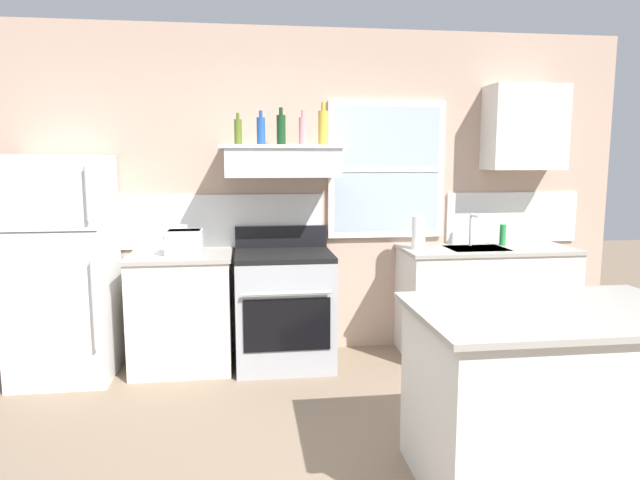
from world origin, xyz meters
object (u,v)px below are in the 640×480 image
(bottle_blue_liqueur, at_px, (261,131))
(bottle_dark_green_wine, at_px, (281,130))
(toaster, at_px, (185,242))
(stove_range, at_px, (284,308))
(bottle_rose_pink, at_px, (303,131))
(kitchen_island, at_px, (552,397))
(paper_towel_roll, at_px, (418,233))
(dish_soap_bottle, at_px, (503,235))
(bottle_olive_oil_square, at_px, (238,132))
(refrigerator, at_px, (63,268))
(bottle_champagne_gold_foil, at_px, (323,127))

(bottle_blue_liqueur, distance_m, bottle_dark_green_wine, 0.18)
(toaster, relative_size, stove_range, 0.27)
(bottle_rose_pink, height_order, kitchen_island, bottle_rose_pink)
(bottle_blue_liqueur, distance_m, paper_towel_roll, 1.50)
(bottle_blue_liqueur, distance_m, dish_soap_bottle, 2.22)
(dish_soap_bottle, bearing_deg, toaster, -177.36)
(bottle_olive_oil_square, height_order, paper_towel_roll, bottle_olive_oil_square)
(refrigerator, relative_size, bottle_dark_green_wine, 5.69)
(stove_range, relative_size, bottle_dark_green_wine, 3.71)
(kitchen_island, bearing_deg, bottle_dark_green_wine, 121.22)
(paper_towel_roll, bearing_deg, dish_soap_bottle, 7.35)
(bottle_blue_liqueur, bearing_deg, paper_towel_roll, -0.78)
(paper_towel_roll, height_order, dish_soap_bottle, paper_towel_roll)
(refrigerator, distance_m, bottle_blue_liqueur, 1.81)
(refrigerator, relative_size, paper_towel_roll, 6.19)
(toaster, height_order, bottle_dark_green_wine, bottle_dark_green_wine)
(bottle_champagne_gold_foil, height_order, kitchen_island, bottle_champagne_gold_foil)
(toaster, xyz_separation_m, bottle_blue_liqueur, (0.60, 0.04, 0.85))
(stove_range, bearing_deg, toaster, 178.83)
(refrigerator, relative_size, kitchen_island, 1.19)
(bottle_dark_green_wine, distance_m, bottle_champagne_gold_foil, 0.33)
(bottle_blue_liqueur, height_order, dish_soap_bottle, bottle_blue_liqueur)
(toaster, bearing_deg, refrigerator, -177.52)
(refrigerator, distance_m, kitchen_island, 3.42)
(refrigerator, xyz_separation_m, kitchen_island, (2.86, -1.84, -0.38))
(bottle_dark_green_wine, xyz_separation_m, bottle_champagne_gold_foil, (0.32, -0.08, 0.02))
(paper_towel_roll, xyz_separation_m, dish_soap_bottle, (0.78, 0.10, -0.04))
(paper_towel_roll, bearing_deg, refrigerator, -178.75)
(toaster, distance_m, bottle_dark_green_wine, 1.15)
(bottle_dark_green_wine, bearing_deg, toaster, -170.71)
(bottle_dark_green_wine, relative_size, paper_towel_roll, 1.09)
(paper_towel_roll, bearing_deg, toaster, -179.33)
(refrigerator, relative_size, bottle_champagne_gold_foil, 5.04)
(bottle_olive_oil_square, xyz_separation_m, bottle_rose_pink, (0.51, -0.02, 0.01))
(bottle_dark_green_wine, distance_m, kitchen_island, 2.73)
(refrigerator, relative_size, toaster, 5.62)
(refrigerator, relative_size, bottle_olive_oil_square, 6.74)
(bottle_olive_oil_square, relative_size, bottle_champagne_gold_foil, 0.75)
(bottle_dark_green_wine, bearing_deg, bottle_rose_pink, -12.87)
(bottle_rose_pink, distance_m, bottle_champagne_gold_foil, 0.16)
(bottle_rose_pink, relative_size, dish_soap_bottle, 1.51)
(toaster, distance_m, stove_range, 0.94)
(bottle_rose_pink, xyz_separation_m, kitchen_island, (1.04, -1.96, -1.40))
(bottle_champagne_gold_foil, bearing_deg, stove_range, -169.71)
(bottle_rose_pink, bearing_deg, refrigerator, -176.11)
(refrigerator, bearing_deg, bottle_champagne_gold_foil, 2.36)
(toaster, height_order, kitchen_island, toaster)
(toaster, distance_m, bottle_rose_pink, 1.26)
(refrigerator, relative_size, dish_soap_bottle, 9.28)
(refrigerator, bearing_deg, bottle_dark_green_wine, 5.64)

